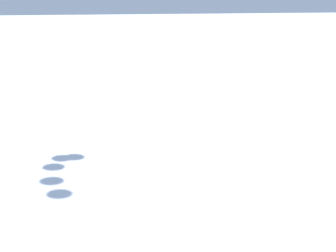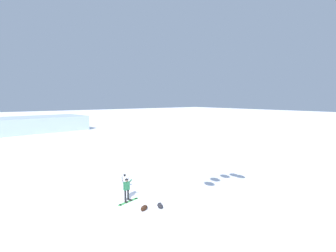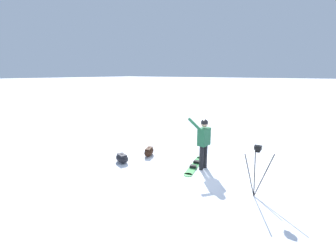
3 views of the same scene
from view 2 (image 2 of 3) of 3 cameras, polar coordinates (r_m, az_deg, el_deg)
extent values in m
plane|color=white|center=(19.43, -7.64, -16.01)|extent=(300.00, 300.00, 0.00)
cylinder|color=black|center=(19.20, -8.98, -15.04)|extent=(0.14, 0.14, 0.79)
cylinder|color=black|center=(19.12, -9.60, -15.14)|extent=(0.14, 0.14, 0.79)
cube|color=#1E5938|center=(18.92, -9.33, -13.18)|extent=(0.42, 0.29, 0.56)
sphere|color=tan|center=(18.79, -9.35, -11.98)|extent=(0.21, 0.21, 0.21)
sphere|color=black|center=(18.78, -9.35, -11.89)|extent=(0.22, 0.22, 0.22)
cylinder|color=#1E5938|center=(18.66, -8.53, -12.20)|extent=(0.13, 0.52, 0.40)
cylinder|color=#1E5938|center=(18.87, -9.93, -13.25)|extent=(0.09, 0.09, 0.56)
cube|color=#3F994C|center=(19.02, -8.91, -16.50)|extent=(1.61, 0.62, 0.02)
cylinder|color=#3F994C|center=(19.52, -7.11, -15.86)|extent=(0.26, 0.26, 0.02)
cylinder|color=#3F994C|center=(18.54, -10.82, -17.15)|extent=(0.26, 0.26, 0.02)
cube|color=black|center=(19.14, -8.41, -16.18)|extent=(0.18, 0.23, 0.08)
cube|color=black|center=(18.87, -9.43, -16.54)|extent=(0.18, 0.23, 0.08)
ellipsoid|color=black|center=(17.82, -1.81, -17.54)|extent=(0.52, 0.68, 0.30)
cube|color=#2C2C33|center=(17.78, -1.81, -17.23)|extent=(0.31, 0.41, 0.08)
cylinder|color=#262628|center=(21.13, -10.03, -12.51)|extent=(0.09, 0.39, 1.18)
cylinder|color=#262628|center=(20.85, -10.05, -12.76)|extent=(0.38, 0.17, 1.18)
cylinder|color=#262628|center=(20.97, -9.20, -12.64)|extent=(0.34, 0.24, 1.18)
cube|color=black|center=(20.80, -9.75, -11.02)|extent=(0.10, 0.10, 0.06)
cube|color=black|center=(20.77, -9.75, -10.81)|extent=(0.12, 0.16, 0.10)
ellipsoid|color=black|center=(17.53, -5.42, -17.95)|extent=(0.73, 0.51, 0.32)
cube|color=#402618|center=(17.49, -5.42, -17.62)|extent=(0.44, 0.31, 0.08)
camera|label=1|loc=(12.22, -32.54, 9.50)|focal=39.33mm
camera|label=3|loc=(24.37, 0.43, -3.97)|focal=24.74mm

